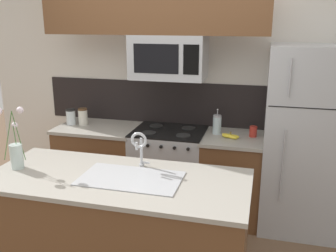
{
  "coord_description": "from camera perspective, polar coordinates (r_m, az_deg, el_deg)",
  "views": [
    {
      "loc": [
        0.95,
        -2.78,
        2.07
      ],
      "look_at": [
        0.15,
        0.27,
        1.16
      ],
      "focal_mm": 40.0,
      "sensor_mm": 36.0,
      "label": 1
    }
  ],
  "objects": [
    {
      "name": "storage_jar_tall",
      "position": [
        4.38,
        -14.58,
        1.37
      ],
      "size": [
        0.1,
        0.1,
        0.18
      ],
      "color": "silver",
      "rests_on": "back_counter_left"
    },
    {
      "name": "coffee_tin",
      "position": [
        3.89,
        12.86,
        -0.82
      ],
      "size": [
        0.08,
        0.08,
        0.11
      ],
      "primitive_type": "cylinder",
      "color": "#B22D23",
      "rests_on": "back_counter_right"
    },
    {
      "name": "upper_cabinet_band",
      "position": [
        3.8,
        -2.11,
        18.28
      ],
      "size": [
        2.23,
        0.34,
        0.6
      ],
      "primitive_type": "cube",
      "color": "brown"
    },
    {
      "name": "kitchen_sink",
      "position": [
        2.88,
        -5.68,
        -9.25
      ],
      "size": [
        0.76,
        0.44,
        0.16
      ],
      "color": "#ADAFB5",
      "rests_on": "island_counter"
    },
    {
      "name": "french_press",
      "position": [
        3.92,
        7.49,
        0.23
      ],
      "size": [
        0.09,
        0.09,
        0.27
      ],
      "color": "silver",
      "rests_on": "back_counter_right"
    },
    {
      "name": "stove_range",
      "position": [
        4.13,
        0.17,
        -6.84
      ],
      "size": [
        0.76,
        0.64,
        0.93
      ],
      "color": "#A8AAAF",
      "rests_on": "ground"
    },
    {
      "name": "storage_jar_medium",
      "position": [
        4.33,
        -12.84,
        1.42
      ],
      "size": [
        0.1,
        0.1,
        0.19
      ],
      "color": "silver",
      "rests_on": "back_counter_left"
    },
    {
      "name": "refrigerator",
      "position": [
        3.91,
        20.96,
        -2.14
      ],
      "size": [
        0.9,
        0.74,
        1.84
      ],
      "color": "#A8AAAF",
      "rests_on": "ground"
    },
    {
      "name": "island_counter",
      "position": [
        3.1,
        -7.52,
        -15.45
      ],
      "size": [
        2.01,
        0.87,
        0.91
      ],
      "color": "brown",
      "rests_on": "ground"
    },
    {
      "name": "sink_faucet",
      "position": [
        2.97,
        -4.36,
        -2.87
      ],
      "size": [
        0.14,
        0.14,
        0.31
      ],
      "color": "#B7BABF",
      "rests_on": "island_counter"
    },
    {
      "name": "flower_vase",
      "position": [
        3.22,
        -22.19,
        -3.57
      ],
      "size": [
        0.21,
        0.11,
        0.5
      ],
      "color": "silver",
      "rests_on": "island_counter"
    },
    {
      "name": "back_counter_left",
      "position": [
        4.39,
        -10.24,
        -5.75
      ],
      "size": [
        0.9,
        0.65,
        0.91
      ],
      "color": "brown",
      "rests_on": "ground"
    },
    {
      "name": "splash_band",
      "position": [
        4.22,
        1.28,
        3.48
      ],
      "size": [
        3.1,
        0.01,
        0.48
      ],
      "primitive_type": "cube",
      "color": "black",
      "rests_on": "rear_partition"
    },
    {
      "name": "rear_partition",
      "position": [
        4.19,
        5.49,
        5.4
      ],
      "size": [
        5.2,
        0.1,
        2.6
      ],
      "primitive_type": "cube",
      "color": "silver",
      "rests_on": "ground"
    },
    {
      "name": "banana_bunch",
      "position": [
        3.81,
        9.48,
        -1.52
      ],
      "size": [
        0.19,
        0.12,
        0.07
      ],
      "color": "yellow",
      "rests_on": "back_counter_right"
    },
    {
      "name": "back_counter_right",
      "position": [
        4.03,
        9.64,
        -7.76
      ],
      "size": [
        0.63,
        0.65,
        0.91
      ],
      "color": "brown",
      "rests_on": "ground"
    },
    {
      "name": "microwave",
      "position": [
        3.8,
        0.1,
        10.47
      ],
      "size": [
        0.74,
        0.4,
        0.44
      ],
      "color": "#A8AAAF"
    }
  ]
}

